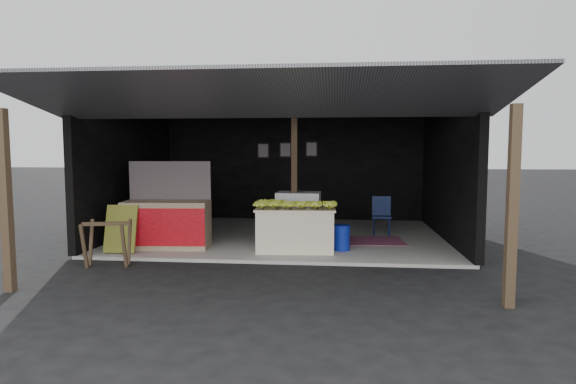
# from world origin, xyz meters

# --- Properties ---
(ground) EXTENTS (80.00, 80.00, 0.00)m
(ground) POSITION_xyz_m (0.00, 0.00, 0.00)
(ground) COLOR black
(ground) RESTS_ON ground
(concrete_slab) EXTENTS (7.00, 5.00, 0.06)m
(concrete_slab) POSITION_xyz_m (0.00, 2.50, 0.03)
(concrete_slab) COLOR gray
(concrete_slab) RESTS_ON ground
(shophouse) EXTENTS (7.40, 7.29, 3.02)m
(shophouse) POSITION_xyz_m (0.00, 2.82, 2.10)
(shophouse) COLOR black
(shophouse) RESTS_ON ground
(banana_table) EXTENTS (1.51, 0.97, 0.81)m
(banana_table) POSITION_xyz_m (0.41, 0.91, 0.47)
(banana_table) COLOR white
(banana_table) RESTS_ON concrete_slab
(banana_pile) EXTENTS (1.39, 0.87, 0.16)m
(banana_pile) POSITION_xyz_m (0.41, 0.91, 0.95)
(banana_pile) COLOR yellow
(banana_pile) RESTS_ON banana_table
(white_crate) EXTENTS (0.92, 0.64, 1.00)m
(white_crate) POSITION_xyz_m (0.38, 1.98, 0.56)
(white_crate) COLOR white
(white_crate) RESTS_ON concrete_slab
(neighbor_stall) EXTENTS (1.66, 0.85, 1.66)m
(neighbor_stall) POSITION_xyz_m (-2.08, 0.92, 0.56)
(neighbor_stall) COLOR #998466
(neighbor_stall) RESTS_ON concrete_slab
(green_signboard) EXTENTS (0.59, 0.27, 0.86)m
(green_signboard) POSITION_xyz_m (-2.76, 0.38, 0.50)
(green_signboard) COLOR black
(green_signboard) RESTS_ON concrete_slab
(sawhorse) EXTENTS (0.79, 0.78, 0.76)m
(sawhorse) POSITION_xyz_m (-2.60, -0.47, 0.48)
(sawhorse) COLOR #453322
(sawhorse) RESTS_ON ground
(water_barrel) EXTENTS (0.30, 0.30, 0.45)m
(water_barrel) POSITION_xyz_m (1.27, 0.99, 0.28)
(water_barrel) COLOR #0D1F95
(water_barrel) RESTS_ON concrete_slab
(plastic_chair) EXTENTS (0.42, 0.42, 0.86)m
(plastic_chair) POSITION_xyz_m (2.16, 2.65, 0.56)
(plastic_chair) COLOR #0B153D
(plastic_chair) RESTS_ON concrete_slab
(magenta_rug) EXTENTS (1.57, 1.10, 0.01)m
(magenta_rug) POSITION_xyz_m (1.80, 1.95, 0.07)
(magenta_rug) COLOR maroon
(magenta_rug) RESTS_ON concrete_slab
(picture_frames) EXTENTS (1.62, 0.04, 0.46)m
(picture_frames) POSITION_xyz_m (-0.17, 4.89, 1.93)
(picture_frames) COLOR black
(picture_frames) RESTS_ON shophouse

